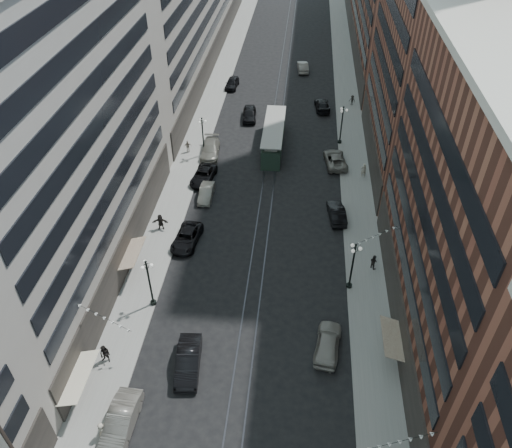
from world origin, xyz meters
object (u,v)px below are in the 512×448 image
at_px(lamppost_sw_far, 149,282).
at_px(car_2, 187,238).
at_px(pedestrian_7, 374,262).
at_px(car_14, 303,67).
at_px(pedestrian_6, 188,146).
at_px(car_8, 210,149).
at_px(car_4, 328,343).
at_px(car_12, 322,105).
at_px(car_10, 337,213).
at_px(car_extra_0, 206,193).
at_px(car_9, 232,83).
at_px(pedestrian_5, 160,222).
at_px(pedestrian_9, 352,100).
at_px(car_5, 188,361).
at_px(pedestrian_8, 364,170).
at_px(car_7, 203,176).
at_px(lamppost_se_far, 353,265).
at_px(pedestrian_2, 105,354).
at_px(car_1, 120,422).
at_px(car_11, 335,159).
at_px(car_13, 249,114).
at_px(lamppost_sw_mid, 203,135).
at_px(lamppost_se_mid, 342,124).
at_px(pedestrian_1, 102,431).

distance_m(lamppost_sw_far, car_2, 9.38).
height_order(lamppost_sw_far, pedestrian_7, lamppost_sw_far).
height_order(car_14, pedestrian_6, pedestrian_6).
height_order(car_8, car_14, car_8).
distance_m(car_4, car_12, 46.03).
xyz_separation_m(car_10, pedestrian_7, (3.45, -7.95, 0.17)).
relative_size(lamppost_sw_far, car_extra_0, 1.27).
bearing_deg(car_9, pedestrian_5, -90.35).
xyz_separation_m(car_4, car_9, (-15.38, 52.91, -0.07)).
relative_size(car_2, pedestrian_9, 3.37).
bearing_deg(car_5, pedestrian_8, 55.81).
xyz_separation_m(car_2, pedestrian_6, (-3.65, 18.52, 0.26)).
xyz_separation_m(car_7, pedestrian_8, (20.07, 2.67, 0.36)).
bearing_deg(car_14, lamppost_se_far, 90.19).
bearing_deg(car_5, lamppost_se_far, 31.78).
height_order(pedestrian_2, car_8, pedestrian_2).
xyz_separation_m(car_1, car_11, (16.80, 38.73, -0.12)).
relative_size(car_4, car_13, 1.02).
xyz_separation_m(lamppost_sw_mid, car_10, (17.46, -12.12, -2.31)).
distance_m(lamppost_se_far, car_1, 24.09).
xyz_separation_m(car_8, car_extra_0, (1.20, -9.92, -0.13)).
xyz_separation_m(car_1, car_2, (0.56, 21.27, -0.16)).
height_order(lamppost_sw_far, car_8, lamppost_sw_far).
bearing_deg(car_5, car_2, 96.46).
height_order(lamppost_se_mid, car_12, lamppost_se_mid).
height_order(lamppost_sw_far, pedestrian_5, lamppost_sw_far).
height_order(lamppost_se_mid, car_11, lamppost_se_mid).
relative_size(car_14, pedestrian_5, 2.65).
bearing_deg(car_5, car_9, 88.26).
relative_size(car_2, pedestrian_8, 2.81).
bearing_deg(car_12, car_14, -83.47).
height_order(pedestrian_1, car_9, pedestrian_1).
bearing_deg(pedestrian_5, pedestrian_9, 50.69).
bearing_deg(pedestrian_7, lamppost_sw_mid, 4.94).
distance_m(car_4, car_13, 43.17).
bearing_deg(lamppost_sw_far, pedestrian_2, -108.61).
bearing_deg(car_11, car_9, -61.72).
height_order(lamppost_se_mid, car_13, lamppost_se_mid).
height_order(pedestrian_1, pedestrian_7, pedestrian_1).
bearing_deg(pedestrian_2, lamppost_se_mid, 71.99).
relative_size(car_8, car_extra_0, 1.34).
relative_size(car_8, car_14, 1.17).
bearing_deg(pedestrian_7, car_8, 3.43).
relative_size(lamppost_se_mid, car_9, 1.18).
bearing_deg(car_2, lamppost_se_mid, 59.57).
height_order(lamppost_sw_far, car_13, lamppost_sw_far).
bearing_deg(car_11, car_12, -92.27).
bearing_deg(car_extra_0, car_7, 104.64).
relative_size(car_7, car_12, 1.02).
height_order(lamppost_sw_mid, car_5, lamppost_sw_mid).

